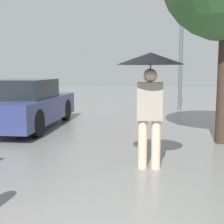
{
  "coord_description": "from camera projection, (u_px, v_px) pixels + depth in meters",
  "views": [
    {
      "loc": [
        0.23,
        -1.13,
        1.54
      ],
      "look_at": [
        -0.35,
        3.71,
        0.9
      ],
      "focal_mm": 50.0,
      "sensor_mm": 36.0,
      "label": 1
    }
  ],
  "objects": [
    {
      "name": "parked_car_farthest",
      "position": [
        27.0,
        105.0,
        8.53
      ],
      "size": [
        1.63,
        4.14,
        1.32
      ],
      "color": "navy",
      "rests_on": "ground_plane"
    },
    {
      "name": "pedestrian",
      "position": [
        150.0,
        77.0,
        4.78
      ],
      "size": [
        1.04,
        1.04,
        1.82
      ],
      "color": "beige",
      "rests_on": "ground_plane"
    },
    {
      "name": "street_lamp",
      "position": [
        181.0,
        34.0,
        12.24
      ],
      "size": [
        0.36,
        0.36,
        4.77
      ],
      "color": "#515456",
      "rests_on": "ground_plane"
    }
  ]
}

